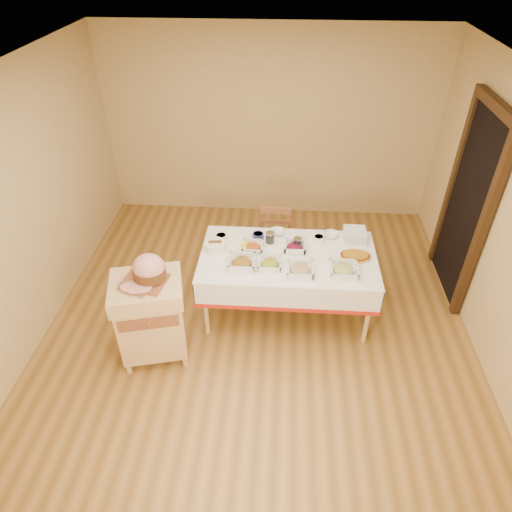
{
  "coord_description": "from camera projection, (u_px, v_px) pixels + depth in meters",
  "views": [
    {
      "loc": [
        0.22,
        -3.5,
        3.56
      ],
      "look_at": [
        -0.03,
        0.2,
        0.81
      ],
      "focal_mm": 32.0,
      "sensor_mm": 36.0,
      "label": 1
    }
  ],
  "objects": [
    {
      "name": "serving_dish_b",
      "position": [
        270.0,
        264.0,
        4.54
      ],
      "size": [
        0.23,
        0.23,
        0.09
      ],
      "color": "silver",
      "rests_on": "dining_table"
    },
    {
      "name": "serving_dish_d",
      "position": [
        344.0,
        270.0,
        4.46
      ],
      "size": [
        0.27,
        0.27,
        0.1
      ],
      "color": "silver",
      "rests_on": "dining_table"
    },
    {
      "name": "serving_dish_f",
      "position": [
        295.0,
        247.0,
        4.77
      ],
      "size": [
        0.23,
        0.22,
        0.11
      ],
      "color": "silver",
      "rests_on": "dining_table"
    },
    {
      "name": "serving_dish_a",
      "position": [
        242.0,
        263.0,
        4.55
      ],
      "size": [
        0.27,
        0.27,
        0.12
      ],
      "color": "silver",
      "rests_on": "dining_table"
    },
    {
      "name": "room_shell",
      "position": [
        257.0,
        226.0,
        4.16
      ],
      "size": [
        5.0,
        5.0,
        5.0
      ],
      "color": "olive",
      "rests_on": "ground"
    },
    {
      "name": "butcher_cart",
      "position": [
        151.0,
        315.0,
        4.34
      ],
      "size": [
        0.76,
        0.68,
        0.92
      ],
      "color": "#E1BA7B",
      "rests_on": "ground"
    },
    {
      "name": "plate_stack",
      "position": [
        355.0,
        235.0,
        4.91
      ],
      "size": [
        0.23,
        0.23,
        0.11
      ],
      "color": "silver",
      "rests_on": "dining_table"
    },
    {
      "name": "serving_dish_c",
      "position": [
        300.0,
        270.0,
        4.46
      ],
      "size": [
        0.26,
        0.26,
        0.11
      ],
      "color": "silver",
      "rests_on": "dining_table"
    },
    {
      "name": "preserve_jar_left",
      "position": [
        270.0,
        238.0,
        4.86
      ],
      "size": [
        0.1,
        0.1,
        0.12
      ],
      "color": "silver",
      "rests_on": "dining_table"
    },
    {
      "name": "bowl_small_imported",
      "position": [
        331.0,
        235.0,
        4.97
      ],
      "size": [
        0.21,
        0.21,
        0.05
      ],
      "primitive_type": "imported",
      "rotation": [
        0.0,
        0.0,
        0.38
      ],
      "color": "silver",
      "rests_on": "dining_table"
    },
    {
      "name": "small_bowl_right",
      "position": [
        319.0,
        238.0,
        4.9
      ],
      "size": [
        0.12,
        0.12,
        0.06
      ],
      "color": "silver",
      "rests_on": "dining_table"
    },
    {
      "name": "small_bowl_mid",
      "position": [
        258.0,
        235.0,
        4.95
      ],
      "size": [
        0.12,
        0.12,
        0.05
      ],
      "color": "navy",
      "rests_on": "dining_table"
    },
    {
      "name": "mustard_bottle",
      "position": [
        244.0,
        247.0,
        4.69
      ],
      "size": [
        0.05,
        0.05,
        0.17
      ],
      "color": "yellow",
      "rests_on": "dining_table"
    },
    {
      "name": "small_bowl_left",
      "position": [
        221.0,
        237.0,
        4.92
      ],
      "size": [
        0.13,
        0.13,
        0.06
      ],
      "color": "silver",
      "rests_on": "dining_table"
    },
    {
      "name": "bowl_white_imported",
      "position": [
        277.0,
        232.0,
        5.02
      ],
      "size": [
        0.17,
        0.17,
        0.04
      ],
      "primitive_type": "imported",
      "rotation": [
        0.0,
        0.0,
        -0.03
      ],
      "color": "silver",
      "rests_on": "dining_table"
    },
    {
      "name": "serving_dish_e",
      "position": [
        253.0,
        247.0,
        4.77
      ],
      "size": [
        0.23,
        0.21,
        0.1
      ],
      "color": "silver",
      "rests_on": "dining_table"
    },
    {
      "name": "dining_table",
      "position": [
        288.0,
        268.0,
        4.8
      ],
      "size": [
        1.82,
        1.02,
        0.76
      ],
      "color": "#E1BA7B",
      "rests_on": "ground"
    },
    {
      "name": "preserve_jar_right",
      "position": [
        297.0,
        243.0,
        4.79
      ],
      "size": [
        0.09,
        0.09,
        0.11
      ],
      "color": "silver",
      "rests_on": "dining_table"
    },
    {
      "name": "bread_basket",
      "position": [
        215.0,
        246.0,
        4.77
      ],
      "size": [
        0.23,
        0.23,
        0.1
      ],
      "color": "white",
      "rests_on": "dining_table"
    },
    {
      "name": "brass_platter",
      "position": [
        355.0,
        256.0,
        4.67
      ],
      "size": [
        0.31,
        0.22,
        0.04
      ],
      "color": "gold",
      "rests_on": "dining_table"
    },
    {
      "name": "ham_on_board",
      "position": [
        148.0,
        271.0,
        4.06
      ],
      "size": [
        0.41,
        0.39,
        0.27
      ],
      "color": "brown",
      "rests_on": "butcher_cart"
    },
    {
      "name": "dining_chair",
      "position": [
        274.0,
        244.0,
        5.41
      ],
      "size": [
        0.4,
        0.38,
        0.88
      ],
      "color": "brown",
      "rests_on": "ground"
    },
    {
      "name": "doorway",
      "position": [
        468.0,
        203.0,
        4.87
      ],
      "size": [
        0.09,
        1.1,
        2.2
      ],
      "color": "black",
      "rests_on": "ground"
    }
  ]
}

